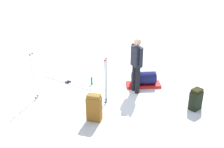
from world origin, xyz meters
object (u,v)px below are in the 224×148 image
(ski_pair_near, at_px, (68,82))
(thermos_bottle, at_px, (92,81))
(backpack_large_dark, at_px, (196,99))
(ski_poles_planted_far, at_px, (34,74))
(gear_sled, at_px, (144,80))
(backpack_bright, at_px, (94,108))
(skier_standing, at_px, (137,63))
(ski_poles_planted_near, at_px, (106,79))

(ski_pair_near, xyz_separation_m, thermos_bottle, (0.26, -0.75, 0.12))
(backpack_large_dark, xyz_separation_m, ski_poles_planted_far, (-1.62, 4.20, 0.48))
(gear_sled, bearing_deg, ski_pair_near, 113.04)
(backpack_large_dark, bearing_deg, backpack_bright, 129.78)
(ski_pair_near, relative_size, gear_sled, 1.71)
(ski_poles_planted_far, height_order, thermos_bottle, ski_poles_planted_far)
(backpack_bright, bearing_deg, thermos_bottle, 34.44)
(skier_standing, relative_size, ski_poles_planted_far, 1.21)
(backpack_large_dark, distance_m, thermos_bottle, 3.30)
(backpack_bright, bearing_deg, ski_poles_planted_far, 86.04)
(skier_standing, xyz_separation_m, ski_poles_planted_near, (-1.06, 0.45, -0.21))
(ski_pair_near, height_order, backpack_bright, backpack_bright)
(thermos_bottle, bearing_deg, skier_standing, -80.98)
(ski_poles_planted_far, xyz_separation_m, gear_sled, (2.28, -2.43, -0.55))
(backpack_bright, height_order, thermos_bottle, backpack_bright)
(skier_standing, distance_m, thermos_bottle, 1.69)
(backpack_bright, distance_m, thermos_bottle, 2.09)
(ski_pair_near, distance_m, thermos_bottle, 0.81)
(ski_pair_near, height_order, ski_poles_planted_far, ski_poles_planted_far)
(skier_standing, relative_size, gear_sled, 1.47)
(backpack_bright, relative_size, gear_sled, 0.63)
(ski_pair_near, height_order, gear_sled, gear_sled)
(backpack_bright, height_order, ski_poles_planted_near, ski_poles_planted_near)
(ski_poles_planted_far, distance_m, gear_sled, 3.38)
(ski_pair_near, distance_m, backpack_bright, 2.44)
(ski_poles_planted_near, distance_m, thermos_bottle, 1.44)
(ski_pair_near, bearing_deg, skier_standing, -77.35)
(skier_standing, bearing_deg, backpack_large_dark, -95.74)
(ski_poles_planted_far, bearing_deg, ski_pair_near, -6.79)
(backpack_large_dark, bearing_deg, ski_poles_planted_near, 110.88)
(skier_standing, height_order, backpack_large_dark, skier_standing)
(skier_standing, bearing_deg, ski_poles_planted_near, 157.08)
(backpack_large_dark, height_order, gear_sled, backpack_large_dark)
(backpack_bright, relative_size, ski_poles_planted_far, 0.52)
(skier_standing, distance_m, ski_poles_planted_far, 2.98)
(ski_poles_planted_near, bearing_deg, backpack_large_dark, -69.12)
(ski_pair_near, bearing_deg, ski_poles_planted_near, -107.76)
(backpack_large_dark, bearing_deg, skier_standing, 84.26)
(gear_sled, bearing_deg, ski_poles_planted_far, 133.11)
(backpack_large_dark, xyz_separation_m, thermos_bottle, (-0.05, 3.29, -0.17))
(ski_poles_planted_far, bearing_deg, backpack_bright, -93.96)
(skier_standing, relative_size, ski_poles_planted_near, 1.26)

